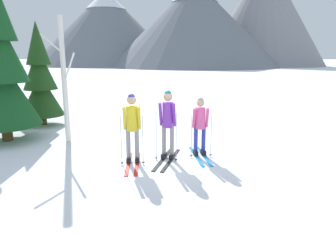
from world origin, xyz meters
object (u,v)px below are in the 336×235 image
at_px(skier_in_purple, 168,120).
at_px(pine_tree_near, 40,79).
at_px(skier_in_yellow, 132,124).
at_px(skier_in_pink, 200,125).
at_px(birch_tree_tall, 64,79).

height_order(skier_in_purple, pine_tree_near, pine_tree_near).
distance_m(skier_in_yellow, skier_in_pink, 1.87).
xyz_separation_m(skier_in_yellow, pine_tree_near, (-4.21, 4.13, 0.81)).
xyz_separation_m(skier_in_yellow, birch_tree_tall, (-2.38, 1.84, 0.97)).
height_order(skier_in_yellow, skier_in_pink, skier_in_yellow).
bearing_deg(skier_in_yellow, skier_in_purple, 19.30).
relative_size(skier_in_yellow, skier_in_purple, 0.97).
xyz_separation_m(skier_in_purple, birch_tree_tall, (-3.28, 1.52, 0.94)).
bearing_deg(skier_in_pink, pine_tree_near, 149.45).
bearing_deg(skier_in_purple, skier_in_yellow, -160.70).
relative_size(pine_tree_near, birch_tree_tall, 1.03).
height_order(pine_tree_near, birch_tree_tall, pine_tree_near).
height_order(skier_in_yellow, birch_tree_tall, birch_tree_tall).
relative_size(skier_in_yellow, pine_tree_near, 0.45).
distance_m(skier_in_purple, pine_tree_near, 6.42).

